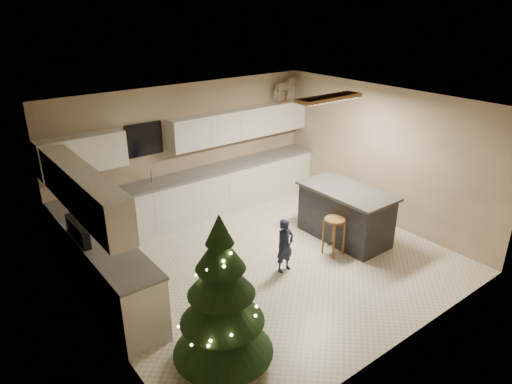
% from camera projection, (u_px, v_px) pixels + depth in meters
% --- Properties ---
extents(ground_plane, '(5.50, 5.50, 0.00)m').
position_uv_depth(ground_plane, '(269.00, 262.00, 7.54)').
color(ground_plane, silver).
extents(room_shell, '(5.52, 5.02, 2.61)m').
position_uv_depth(room_shell, '(271.00, 162.00, 6.87)').
color(room_shell, tan).
rests_on(room_shell, ground_plane).
extents(cabinetry, '(5.50, 3.20, 2.00)m').
position_uv_depth(cabinetry, '(169.00, 202.00, 7.93)').
color(cabinetry, silver).
rests_on(cabinetry, ground_plane).
extents(island, '(0.90, 1.70, 0.95)m').
position_uv_depth(island, '(345.00, 214.00, 8.15)').
color(island, black).
rests_on(island, ground_plane).
extents(bar_stool, '(0.35, 0.35, 0.66)m').
position_uv_depth(bar_stool, '(334.00, 227.00, 7.62)').
color(bar_stool, brown).
rests_on(bar_stool, ground_plane).
extents(christmas_tree, '(1.23, 1.19, 1.97)m').
position_uv_depth(christmas_tree, '(222.00, 306.00, 5.15)').
color(christmas_tree, '#3F2816').
rests_on(christmas_tree, ground_plane).
extents(toddler, '(0.33, 0.22, 0.89)m').
position_uv_depth(toddler, '(285.00, 246.00, 7.16)').
color(toddler, black).
rests_on(toddler, ground_plane).
extents(rocking_horse, '(0.65, 0.41, 0.53)m').
position_uv_depth(rocking_horse, '(285.00, 89.00, 9.65)').
color(rocking_horse, brown).
rests_on(rocking_horse, cabinetry).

